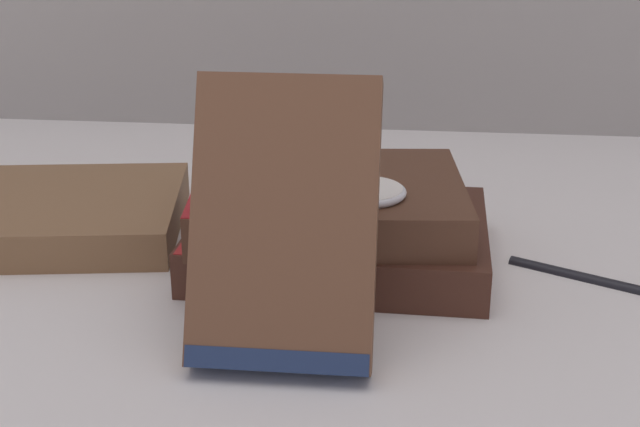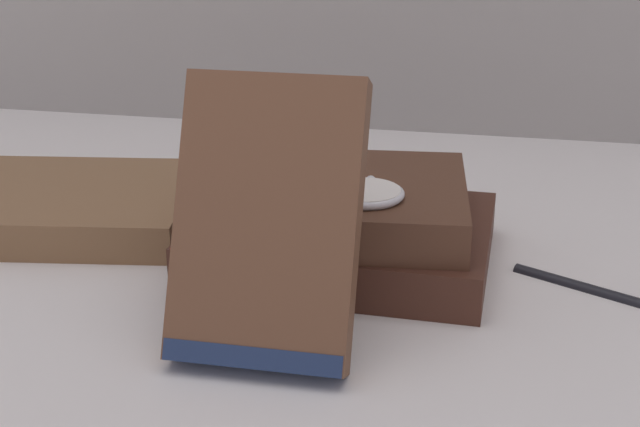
# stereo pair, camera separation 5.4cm
# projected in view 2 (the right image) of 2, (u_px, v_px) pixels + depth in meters

# --- Properties ---
(ground_plane) EXTENTS (3.00, 3.00, 0.00)m
(ground_plane) POSITION_uv_depth(u_px,v_px,m) (333.00, 284.00, 0.60)
(ground_plane) COLOR silver
(book_flat_bottom) EXTENTS (0.21, 0.16, 0.03)m
(book_flat_bottom) POSITION_uv_depth(u_px,v_px,m) (339.00, 239.00, 0.63)
(book_flat_bottom) COLOR #422319
(book_flat_bottom) RESTS_ON ground_plane
(book_flat_top) EXTENTS (0.20, 0.16, 0.03)m
(book_flat_top) POSITION_uv_depth(u_px,v_px,m) (324.00, 201.00, 0.61)
(book_flat_top) COLOR #4C2D1E
(book_flat_top) RESTS_ON book_flat_bottom
(book_side_left) EXTENTS (0.26, 0.19, 0.03)m
(book_side_left) POSITION_uv_depth(u_px,v_px,m) (31.00, 204.00, 0.70)
(book_side_left) COLOR brown
(book_side_left) RESTS_ON ground_plane
(book_leaning_front) EXTENTS (0.10, 0.09, 0.16)m
(book_leaning_front) POSITION_uv_depth(u_px,v_px,m) (267.00, 230.00, 0.49)
(book_leaning_front) COLOR brown
(book_leaning_front) RESTS_ON ground_plane
(pocket_watch) EXTENTS (0.05, 0.05, 0.01)m
(pocket_watch) POSITION_uv_depth(u_px,v_px,m) (365.00, 193.00, 0.58)
(pocket_watch) COLOR silver
(pocket_watch) RESTS_ON book_flat_top
(reading_glasses) EXTENTS (0.10, 0.06, 0.00)m
(reading_glasses) POSITION_uv_depth(u_px,v_px,m) (334.00, 187.00, 0.77)
(reading_glasses) COLOR black
(reading_glasses) RESTS_ON ground_plane
(fountain_pen) EXTENTS (0.13, 0.07, 0.01)m
(fountain_pen) POSITION_uv_depth(u_px,v_px,m) (616.00, 292.00, 0.58)
(fountain_pen) COLOR black
(fountain_pen) RESTS_ON ground_plane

